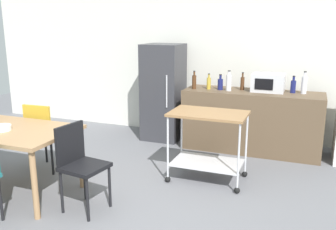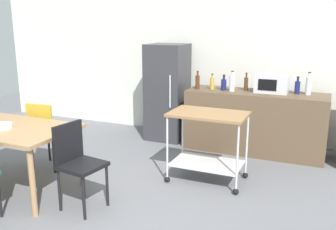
# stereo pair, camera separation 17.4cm
# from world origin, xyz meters

# --- Properties ---
(ground_plane) EXTENTS (12.00, 12.00, 0.00)m
(ground_plane) POSITION_xyz_m (0.00, 0.00, 0.00)
(ground_plane) COLOR slate
(back_wall) EXTENTS (8.40, 0.12, 2.90)m
(back_wall) POSITION_xyz_m (0.00, 3.20, 1.45)
(back_wall) COLOR silver
(back_wall) RESTS_ON ground_plane
(kitchen_counter) EXTENTS (2.00, 0.64, 0.90)m
(kitchen_counter) POSITION_xyz_m (0.90, 2.60, 0.45)
(kitchen_counter) COLOR brown
(kitchen_counter) RESTS_ON ground_plane
(dining_table) EXTENTS (1.50, 0.90, 0.75)m
(dining_table) POSITION_xyz_m (-1.41, 0.18, 0.67)
(dining_table) COLOR #A37A51
(dining_table) RESTS_ON ground_plane
(chair_black) EXTENTS (0.45, 0.45, 0.89)m
(chair_black) POSITION_xyz_m (-0.43, 0.13, 0.52)
(chair_black) COLOR black
(chair_black) RESTS_ON ground_plane
(chair_mustard) EXTENTS (0.42, 0.42, 0.89)m
(chair_mustard) POSITION_xyz_m (-1.45, 0.84, 0.52)
(chair_mustard) COLOR gold
(chair_mustard) RESTS_ON ground_plane
(refrigerator) EXTENTS (0.60, 0.63, 1.55)m
(refrigerator) POSITION_xyz_m (-0.55, 2.70, 0.78)
(refrigerator) COLOR #333338
(refrigerator) RESTS_ON ground_plane
(kitchen_cart) EXTENTS (0.91, 0.57, 0.85)m
(kitchen_cart) POSITION_xyz_m (0.58, 1.31, 0.57)
(kitchen_cart) COLOR olive
(kitchen_cart) RESTS_ON ground_plane
(bottle_soy_sauce) EXTENTS (0.06, 0.06, 0.27)m
(bottle_soy_sauce) POSITION_xyz_m (0.03, 2.51, 1.01)
(bottle_soy_sauce) COLOR #4C2D19
(bottle_soy_sauce) RESTS_ON kitchen_counter
(bottle_vinegar) EXTENTS (0.06, 0.06, 0.24)m
(bottle_vinegar) POSITION_xyz_m (0.25, 2.55, 0.99)
(bottle_vinegar) COLOR gold
(bottle_vinegar) RESTS_ON kitchen_counter
(bottle_hot_sauce) EXTENTS (0.08, 0.08, 0.23)m
(bottle_hot_sauce) POSITION_xyz_m (0.42, 2.57, 0.99)
(bottle_hot_sauce) COLOR navy
(bottle_hot_sauce) RESTS_ON kitchen_counter
(bottle_wine) EXTENTS (0.08, 0.08, 0.30)m
(bottle_wine) POSITION_xyz_m (0.55, 2.53, 1.03)
(bottle_wine) COLOR silver
(bottle_wine) RESTS_ON kitchen_counter
(bottle_sesame_oil) EXTENTS (0.06, 0.06, 0.26)m
(bottle_sesame_oil) POSITION_xyz_m (0.73, 2.68, 1.00)
(bottle_sesame_oil) COLOR #4C2D19
(bottle_sesame_oil) RESTS_ON kitchen_counter
(microwave) EXTENTS (0.46, 0.35, 0.26)m
(microwave) POSITION_xyz_m (1.10, 2.67, 1.03)
(microwave) COLOR silver
(microwave) RESTS_ON kitchen_counter
(bottle_soda) EXTENTS (0.07, 0.07, 0.25)m
(bottle_soda) POSITION_xyz_m (1.45, 2.69, 1.00)
(bottle_soda) COLOR navy
(bottle_soda) RESTS_ON kitchen_counter
(bottle_olive_oil) EXTENTS (0.08, 0.08, 0.32)m
(bottle_olive_oil) POSITION_xyz_m (1.59, 2.68, 1.03)
(bottle_olive_oil) COLOR silver
(bottle_olive_oil) RESTS_ON kitchen_counter
(fruit_bowl) EXTENTS (0.19, 0.19, 0.06)m
(fruit_bowl) POSITION_xyz_m (-1.38, 0.10, 0.78)
(fruit_bowl) COLOR white
(fruit_bowl) RESTS_ON dining_table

